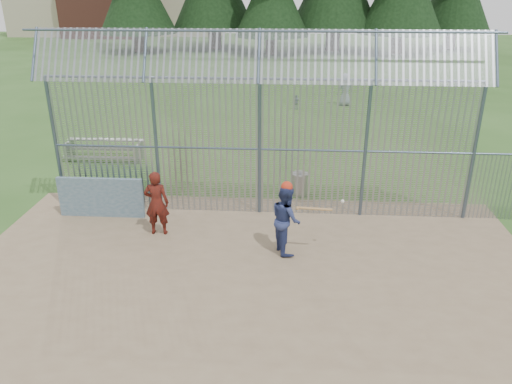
# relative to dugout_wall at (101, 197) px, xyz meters

# --- Properties ---
(ground) EXTENTS (120.00, 120.00, 0.00)m
(ground) POSITION_rel_dugout_wall_xyz_m (4.60, -2.90, -0.62)
(ground) COLOR #2D511E
(ground) RESTS_ON ground
(dirt_infield) EXTENTS (14.00, 10.00, 0.02)m
(dirt_infield) POSITION_rel_dugout_wall_xyz_m (4.60, -3.40, -0.61)
(dirt_infield) COLOR #756047
(dirt_infield) RESTS_ON ground
(dugout_wall) EXTENTS (2.50, 0.12, 1.20)m
(dugout_wall) POSITION_rel_dugout_wall_xyz_m (0.00, 0.00, 0.00)
(dugout_wall) COLOR #38566B
(dugout_wall) RESTS_ON dirt_infield
(batter) EXTENTS (0.94, 1.05, 1.79)m
(batter) POSITION_rel_dugout_wall_xyz_m (5.41, -1.70, 0.30)
(batter) COLOR navy
(batter) RESTS_ON dirt_infield
(onlooker) EXTENTS (0.68, 0.46, 1.81)m
(onlooker) POSITION_rel_dugout_wall_xyz_m (1.92, -0.96, 0.30)
(onlooker) COLOR maroon
(onlooker) RESTS_ON dirt_infield
(bg_kid_standing) EXTENTS (1.01, 0.82, 1.78)m
(bg_kid_standing) POSITION_rel_dugout_wall_xyz_m (8.50, 14.96, 0.27)
(bg_kid_standing) COLOR slate
(bg_kid_standing) RESTS_ON ground
(bg_kid_seated) EXTENTS (0.50, 0.31, 0.80)m
(bg_kid_seated) POSITION_rel_dugout_wall_xyz_m (5.81, 13.84, -0.22)
(bg_kid_seated) COLOR slate
(bg_kid_seated) RESTS_ON ground
(batting_gear) EXTENTS (1.56, 0.36, 0.69)m
(batting_gear) POSITION_rel_dugout_wall_xyz_m (5.54, -1.72, 1.09)
(batting_gear) COLOR red
(batting_gear) RESTS_ON ground
(trash_can) EXTENTS (0.56, 0.56, 0.82)m
(trash_can) POSITION_rel_dugout_wall_xyz_m (5.82, 2.04, -0.24)
(trash_can) COLOR gray
(trash_can) RESTS_ON ground
(bleacher) EXTENTS (3.00, 0.95, 0.72)m
(bleacher) POSITION_rel_dugout_wall_xyz_m (-1.71, 5.03, -0.21)
(bleacher) COLOR gray
(bleacher) RESTS_ON ground
(backstop_fence) EXTENTS (20.09, 0.81, 5.30)m
(backstop_fence) POSITION_rel_dugout_wall_xyz_m (6.41, 0.53, 1.74)
(backstop_fence) COLOR #47566B
(backstop_fence) RESTS_ON ground
(distant_buildings) EXTENTS (26.50, 10.50, 8.00)m
(distant_buildings) POSITION_rel_dugout_wall_xyz_m (-18.58, 53.59, 2.98)
(distant_buildings) COLOR brown
(distant_buildings) RESTS_ON ground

